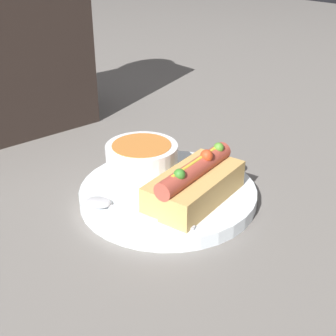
% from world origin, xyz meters
% --- Properties ---
extents(ground_plane, '(4.00, 4.00, 0.00)m').
position_xyz_m(ground_plane, '(0.00, 0.00, 0.00)').
color(ground_plane, slate).
extents(dinner_plate, '(0.26, 0.26, 0.02)m').
position_xyz_m(dinner_plate, '(0.00, 0.00, 0.01)').
color(dinner_plate, white).
rests_on(dinner_plate, ground_plane).
extents(hot_dog, '(0.17, 0.11, 0.07)m').
position_xyz_m(hot_dog, '(0.01, -0.05, 0.05)').
color(hot_dog, tan).
rests_on(hot_dog, dinner_plate).
extents(soup_bowl, '(0.11, 0.11, 0.05)m').
position_xyz_m(soup_bowl, '(0.00, 0.06, 0.05)').
color(soup_bowl, white).
rests_on(soup_bowl, dinner_plate).
extents(spoon, '(0.08, 0.15, 0.01)m').
position_xyz_m(spoon, '(-0.09, 0.01, 0.02)').
color(spoon, '#B7B7BC').
rests_on(spoon, dinner_plate).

